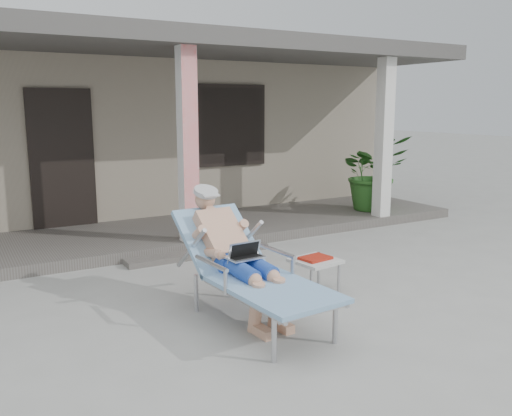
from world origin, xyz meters
TOP-DOWN VIEW (x-y plane):
  - ground at (0.00, 0.00)m, footprint 60.00×60.00m
  - house at (0.00, 6.50)m, footprint 10.40×5.40m
  - porch_deck at (0.00, 3.00)m, footprint 10.00×2.00m
  - porch_overhang at (0.00, 2.95)m, footprint 10.00×2.30m
  - porch_step at (0.00, 1.85)m, footprint 2.00×0.30m
  - lounger at (-0.49, -0.28)m, footprint 0.88×2.00m
  - side_table at (0.49, -0.10)m, footprint 0.51×0.51m
  - potted_palm at (3.75, 2.66)m, footprint 1.38×1.25m

SIDE VIEW (x-z plane):
  - ground at x=0.00m, z-range 0.00..0.00m
  - porch_step at x=0.00m, z-range 0.00..0.07m
  - porch_deck at x=0.00m, z-range 0.00..0.15m
  - side_table at x=0.49m, z-range 0.14..0.54m
  - lounger at x=-0.49m, z-range 0.15..1.42m
  - potted_palm at x=3.75m, z-range 0.15..1.49m
  - house at x=0.00m, z-range 0.02..3.32m
  - porch_overhang at x=0.00m, z-range 1.36..4.21m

